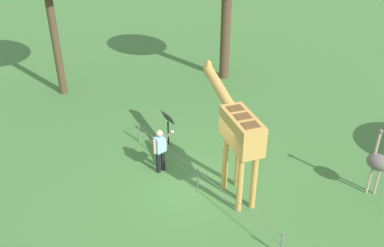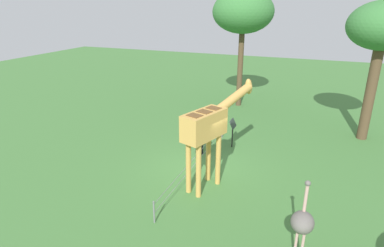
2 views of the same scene
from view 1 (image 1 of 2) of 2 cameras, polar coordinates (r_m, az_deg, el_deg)
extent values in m
plane|color=#427538|center=(13.93, 1.27, -8.20)|extent=(60.00, 60.00, 0.00)
cylinder|color=gold|center=(13.31, 4.38, -5.18)|extent=(0.18, 0.18, 1.94)
cylinder|color=gold|center=(13.46, 6.11, -4.81)|extent=(0.18, 0.18, 1.94)
cylinder|color=gold|center=(12.51, 6.34, -7.92)|extent=(0.18, 0.18, 1.94)
cylinder|color=gold|center=(12.67, 8.17, -7.49)|extent=(0.18, 0.18, 1.94)
cube|color=gold|center=(12.19, 6.59, -0.93)|extent=(1.83, 1.21, 0.90)
cube|color=brown|center=(12.36, 5.75, 2.03)|extent=(0.48, 0.53, 0.02)
cube|color=brown|center=(11.96, 6.72, 0.95)|extent=(0.48, 0.53, 0.02)
cube|color=brown|center=(11.58, 7.75, -0.19)|extent=(0.48, 0.53, 0.02)
cylinder|color=gold|center=(13.27, 3.73, 4.52)|extent=(2.19, 1.01, 0.82)
ellipsoid|color=gold|center=(14.07, 2.11, 7.25)|extent=(0.48, 0.38, 0.69)
cylinder|color=brown|center=(13.97, 1.93, 7.87)|extent=(0.05, 0.05, 0.14)
cylinder|color=brown|center=(14.04, 2.31, 7.98)|extent=(0.05, 0.05, 0.14)
cylinder|color=black|center=(14.43, -3.85, -4.83)|extent=(0.14, 0.14, 0.78)
cylinder|color=black|center=(14.33, -4.48, -5.13)|extent=(0.14, 0.14, 0.78)
cube|color=#8CBFE0|center=(14.00, -4.27, -2.75)|extent=(0.27, 0.38, 0.55)
sphere|color=#D8AD8C|center=(13.78, -4.33, -1.31)|extent=(0.22, 0.22, 0.22)
cylinder|color=#D8AD8C|center=(13.67, -3.06, -1.50)|extent=(0.44, 0.11, 0.46)
cylinder|color=#D8AD8C|center=(13.90, -4.98, -3.10)|extent=(0.08, 0.08, 0.50)
cube|color=brown|center=(14.25, -3.67, -2.94)|extent=(0.14, 0.21, 0.24)
cylinder|color=#CC9E93|center=(14.44, 22.33, -7.07)|extent=(0.07, 0.07, 0.90)
cylinder|color=#CC9E93|center=(14.50, 23.20, -7.10)|extent=(0.07, 0.07, 0.90)
ellipsoid|color=#66605B|center=(14.07, 23.35, -4.70)|extent=(0.70, 0.56, 0.49)
cylinder|color=#CC9E93|center=(13.84, 23.28, -2.56)|extent=(0.08, 0.08, 0.80)
sphere|color=#66605B|center=(13.62, 23.66, -0.97)|extent=(0.14, 0.14, 0.14)
cylinder|color=brown|center=(20.51, 4.43, 11.71)|extent=(0.46, 0.46, 4.36)
cylinder|color=brown|center=(19.64, -17.53, 9.97)|extent=(0.33, 0.33, 4.63)
cylinder|color=black|center=(15.69, -3.15, -1.27)|extent=(0.06, 0.06, 0.95)
cube|color=#333D38|center=(15.36, -3.22, 0.81)|extent=(0.56, 0.21, 0.38)
cylinder|color=slate|center=(11.77, 11.76, -15.30)|extent=(0.05, 0.05, 0.75)
cylinder|color=slate|center=(13.62, 0.76, -7.22)|extent=(0.05, 0.05, 0.75)
cylinder|color=slate|center=(16.03, -7.02, -1.14)|extent=(0.05, 0.05, 0.75)
cube|color=slate|center=(13.47, 0.76, -6.33)|extent=(7.00, 0.01, 0.01)
cube|color=slate|center=(13.65, 0.75, -7.35)|extent=(7.00, 0.01, 0.01)
camera|label=2|loc=(11.21, 60.41, 1.69)|focal=30.09mm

